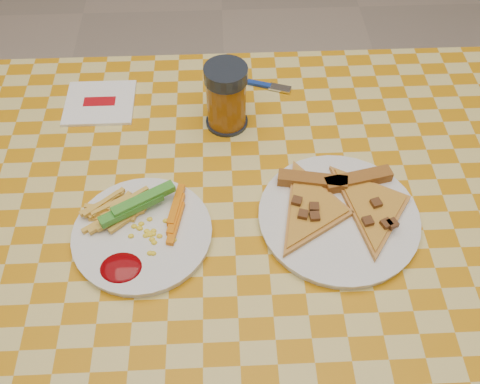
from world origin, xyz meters
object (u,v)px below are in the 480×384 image
table (234,243)px  drink_glass (226,97)px  plate_right (338,218)px  plate_left (143,235)px

table → drink_glass: drink_glass is taller
drink_glass → table: bearing=-88.7°
table → plate_right: plate_right is taller
plate_right → drink_glass: drink_glass is taller
table → drink_glass: 0.27m
table → drink_glass: (-0.01, 0.23, 0.14)m
table → plate_right: size_ratio=4.97×
plate_left → plate_right: size_ratio=0.85×
plate_left → drink_glass: 0.30m
plate_left → drink_glass: drink_glass is taller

